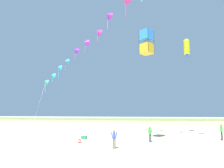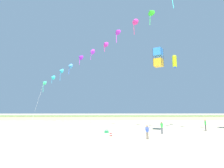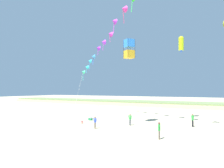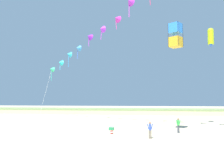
{
  "view_description": "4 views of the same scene",
  "coord_description": "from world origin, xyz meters",
  "px_view_note": "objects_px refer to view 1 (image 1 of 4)",
  "views": [
    {
      "loc": [
        3.54,
        -12.06,
        2.94
      ],
      "look_at": [
        -0.61,
        8.57,
        5.93
      ],
      "focal_mm": 32.0,
      "sensor_mm": 36.0,
      "label": 1
    },
    {
      "loc": [
        -3.82,
        -14.7,
        3.16
      ],
      "look_at": [
        -3.27,
        9.64,
        6.71
      ],
      "focal_mm": 28.0,
      "sensor_mm": 36.0,
      "label": 2
    },
    {
      "loc": [
        14.19,
        -16.01,
        4.78
      ],
      "look_at": [
        0.02,
        9.4,
        5.62
      ],
      "focal_mm": 32.0,
      "sensor_mm": 36.0,
      "label": 3
    },
    {
      "loc": [
        0.7,
        -17.04,
        3.4
      ],
      "look_at": [
        -3.74,
        8.47,
        5.17
      ],
      "focal_mm": 38.0,
      "sensor_mm": 36.0,
      "label": 4
    }
  ],
  "objects_px": {
    "large_kite_mid_trail": "(147,42)",
    "beach_ball": "(79,141)",
    "beach_cooler": "(84,137)",
    "person_near_left": "(222,131)",
    "person_near_right": "(150,133)",
    "large_kite_low_lead": "(187,47)",
    "person_mid_center": "(114,138)"
  },
  "relations": [
    {
      "from": "person_near_right",
      "to": "beach_ball",
      "type": "xyz_separation_m",
      "value": [
        -6.73,
        -1.75,
        -0.72
      ]
    },
    {
      "from": "person_near_left",
      "to": "person_near_right",
      "type": "bearing_deg",
      "value": -158.4
    },
    {
      "from": "person_near_left",
      "to": "person_mid_center",
      "type": "bearing_deg",
      "value": -145.47
    },
    {
      "from": "person_mid_center",
      "to": "beach_cooler",
      "type": "xyz_separation_m",
      "value": [
        -4.41,
        5.24,
        -0.66
      ]
    },
    {
      "from": "large_kite_low_lead",
      "to": "beach_ball",
      "type": "bearing_deg",
      "value": -141.23
    },
    {
      "from": "person_near_right",
      "to": "large_kite_mid_trail",
      "type": "relative_size",
      "value": 0.61
    },
    {
      "from": "beach_cooler",
      "to": "beach_ball",
      "type": "height_order",
      "value": "beach_cooler"
    },
    {
      "from": "large_kite_mid_trail",
      "to": "beach_ball",
      "type": "bearing_deg",
      "value": -165.25
    },
    {
      "from": "person_near_right",
      "to": "beach_ball",
      "type": "distance_m",
      "value": 6.99
    },
    {
      "from": "large_kite_mid_trail",
      "to": "person_near_left",
      "type": "bearing_deg",
      "value": 21.36
    },
    {
      "from": "large_kite_mid_trail",
      "to": "large_kite_low_lead",
      "type": "bearing_deg",
      "value": 55.72
    },
    {
      "from": "large_kite_mid_trail",
      "to": "beach_cooler",
      "type": "xyz_separation_m",
      "value": [
        -7.15,
        1.1,
        -10.1
      ]
    },
    {
      "from": "person_near_right",
      "to": "beach_ball",
      "type": "relative_size",
      "value": 4.3
    },
    {
      "from": "person_near_right",
      "to": "person_mid_center",
      "type": "distance_m",
      "value": 5.03
    },
    {
      "from": "beach_ball",
      "to": "person_near_left",
      "type": "bearing_deg",
      "value": 18.34
    },
    {
      "from": "person_near_left",
      "to": "large_kite_low_lead",
      "type": "relative_size",
      "value": 0.63
    },
    {
      "from": "person_mid_center",
      "to": "beach_cooler",
      "type": "relative_size",
      "value": 2.6
    },
    {
      "from": "person_near_right",
      "to": "beach_ball",
      "type": "height_order",
      "value": "person_near_right"
    },
    {
      "from": "large_kite_low_lead",
      "to": "large_kite_mid_trail",
      "type": "distance_m",
      "value": 9.71
    },
    {
      "from": "person_near_right",
      "to": "beach_cooler",
      "type": "xyz_separation_m",
      "value": [
        -7.26,
        1.1,
        -0.69
      ]
    },
    {
      "from": "person_near_left",
      "to": "beach_ball",
      "type": "xyz_separation_m",
      "value": [
        -14.2,
        -4.71,
        -0.79
      ]
    },
    {
      "from": "person_near_left",
      "to": "beach_cooler",
      "type": "distance_m",
      "value": 14.86
    },
    {
      "from": "person_near_right",
      "to": "large_kite_low_lead",
      "type": "height_order",
      "value": "large_kite_low_lead"
    },
    {
      "from": "person_near_left",
      "to": "person_near_right",
      "type": "relative_size",
      "value": 1.08
    },
    {
      "from": "large_kite_mid_trail",
      "to": "beach_cooler",
      "type": "relative_size",
      "value": 4.43
    },
    {
      "from": "beach_ball",
      "to": "large_kite_mid_trail",
      "type": "bearing_deg",
      "value": 14.75
    },
    {
      "from": "large_kite_low_lead",
      "to": "beach_cooler",
      "type": "bearing_deg",
      "value": -151.54
    },
    {
      "from": "person_mid_center",
      "to": "beach_cooler",
      "type": "distance_m",
      "value": 6.88
    },
    {
      "from": "person_mid_center",
      "to": "large_kite_mid_trail",
      "type": "height_order",
      "value": "large_kite_mid_trail"
    },
    {
      "from": "person_near_left",
      "to": "large_kite_mid_trail",
      "type": "relative_size",
      "value": 0.66
    },
    {
      "from": "person_near_left",
      "to": "beach_cooler",
      "type": "bearing_deg",
      "value": -172.81
    },
    {
      "from": "person_near_right",
      "to": "beach_cooler",
      "type": "bearing_deg",
      "value": 171.41
    }
  ]
}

